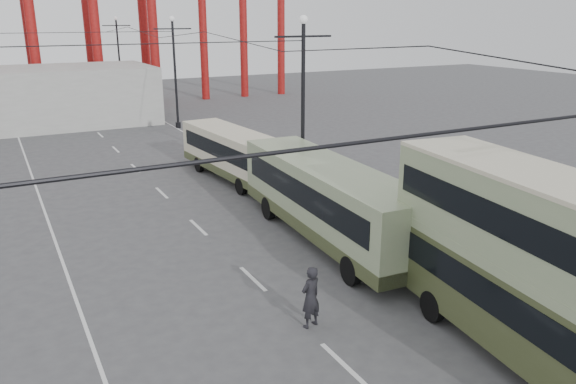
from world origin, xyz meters
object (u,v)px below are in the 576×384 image
single_decker_green (328,199)px  pedestrian (311,297)px  single_decker_cream (233,152)px  double_decker_bus (539,262)px

single_decker_green → pedestrian: size_ratio=6.00×
single_decker_green → single_decker_cream: (0.17, 10.84, -0.27)m
single_decker_green → single_decker_cream: size_ratio=1.27×
single_decker_cream → pedestrian: 17.15m
single_decker_cream → pedestrian: single_decker_cream is taller
double_decker_bus → pedestrian: 6.54m
single_decker_green → single_decker_cream: 10.84m
double_decker_bus → pedestrian: (-4.36, 4.44, -2.01)m
single_decker_cream → pedestrian: size_ratio=4.71×
single_decker_green → pedestrian: (-4.18, -5.74, -0.90)m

